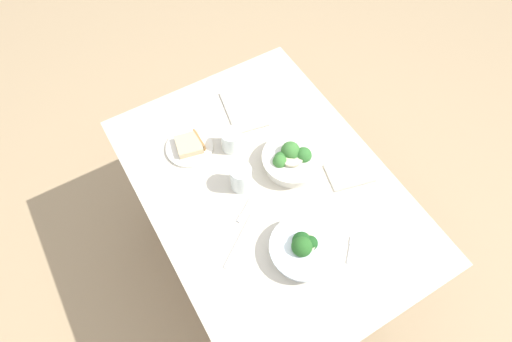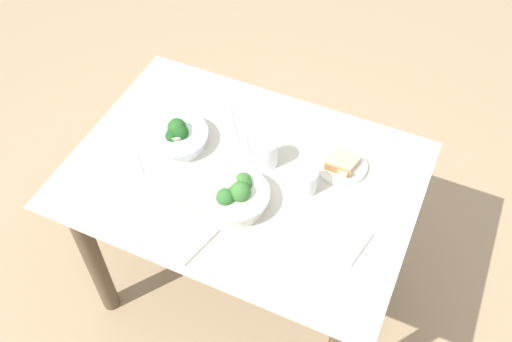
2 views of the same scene
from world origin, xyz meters
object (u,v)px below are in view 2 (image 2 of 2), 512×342
(bread_side_plate, at_px, (341,164))
(table_knife_left, at_px, (234,125))
(broccoli_bowl_near, at_px, (236,196))
(water_glass_center, at_px, (306,180))
(napkin_folded_upper, at_px, (182,232))
(fork_by_far_bowl, at_px, (247,146))
(broccoli_bowl_far, at_px, (177,136))
(napkin_folded_lower, at_px, (331,233))
(water_glass_side, at_px, (267,153))
(fork_by_near_bowl, at_px, (139,164))

(bread_side_plate, distance_m, table_knife_left, 0.42)
(broccoli_bowl_near, height_order, water_glass_center, broccoli_bowl_near)
(table_knife_left, distance_m, napkin_folded_upper, 0.48)
(fork_by_far_bowl, xyz_separation_m, table_knife_left, (-0.09, 0.07, -0.00))
(table_knife_left, bearing_deg, broccoli_bowl_far, -76.57)
(napkin_folded_lower, bearing_deg, napkin_folded_upper, -155.93)
(broccoli_bowl_near, distance_m, napkin_folded_lower, 0.32)
(water_glass_side, bearing_deg, napkin_folded_upper, -108.90)
(water_glass_center, height_order, fork_by_near_bowl, water_glass_center)
(broccoli_bowl_near, distance_m, water_glass_center, 0.23)
(broccoli_bowl_far, relative_size, broccoli_bowl_near, 1.01)
(water_glass_side, xyz_separation_m, napkin_folded_upper, (-0.13, -0.37, -0.05))
(broccoli_bowl_far, distance_m, fork_by_near_bowl, 0.16)
(water_glass_side, distance_m, fork_by_near_bowl, 0.44)
(napkin_folded_upper, bearing_deg, fork_by_far_bowl, 85.42)
(napkin_folded_lower, bearing_deg, fork_by_near_bowl, -179.29)
(broccoli_bowl_near, relative_size, bread_side_plate, 1.24)
(bread_side_plate, xyz_separation_m, water_glass_center, (-0.08, -0.14, 0.03))
(bread_side_plate, xyz_separation_m, fork_by_far_bowl, (-0.33, -0.05, -0.01))
(broccoli_bowl_far, xyz_separation_m, water_glass_center, (0.48, -0.00, 0.01))
(water_glass_side, bearing_deg, fork_by_far_bowl, 156.35)
(water_glass_side, xyz_separation_m, table_knife_left, (-0.18, 0.11, -0.05))
(water_glass_side, distance_m, fork_by_far_bowl, 0.11)
(bread_side_plate, height_order, water_glass_side, water_glass_side)
(broccoli_bowl_far, distance_m, napkin_folded_upper, 0.38)
(napkin_folded_upper, xyz_separation_m, napkin_folded_lower, (0.42, 0.19, 0.00))
(napkin_folded_upper, bearing_deg, broccoli_bowl_near, 58.14)
(fork_by_far_bowl, bearing_deg, table_knife_left, 16.64)
(broccoli_bowl_far, distance_m, table_knife_left, 0.21)
(fork_by_near_bowl, bearing_deg, fork_by_far_bowl, 84.19)
(bread_side_plate, height_order, water_glass_center, water_glass_center)
(bread_side_plate, height_order, fork_by_near_bowl, bread_side_plate)
(broccoli_bowl_far, xyz_separation_m, napkin_folded_lower, (0.62, -0.13, -0.04))
(broccoli_bowl_near, height_order, napkin_folded_upper, broccoli_bowl_near)
(broccoli_bowl_far, relative_size, bread_side_plate, 1.26)
(table_knife_left, bearing_deg, water_glass_side, 23.34)
(fork_by_near_bowl, xyz_separation_m, table_knife_left, (0.21, 0.30, -0.00))
(broccoli_bowl_near, distance_m, napkin_folded_upper, 0.20)
(broccoli_bowl_far, relative_size, water_glass_side, 2.15)
(water_glass_center, height_order, napkin_folded_upper, water_glass_center)
(bread_side_plate, distance_m, napkin_folded_upper, 0.58)
(fork_by_far_bowl, height_order, napkin_folded_upper, napkin_folded_upper)
(bread_side_plate, distance_m, water_glass_side, 0.26)
(broccoli_bowl_far, relative_size, napkin_folded_lower, 1.01)
(broccoli_bowl_near, distance_m, water_glass_side, 0.20)
(fork_by_far_bowl, distance_m, table_knife_left, 0.11)
(fork_by_near_bowl, bearing_deg, napkin_folded_lower, 47.39)
(water_glass_center, xyz_separation_m, table_knife_left, (-0.34, 0.16, -0.04))
(bread_side_plate, bearing_deg, table_knife_left, 176.73)
(bread_side_plate, relative_size, water_glass_center, 2.02)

